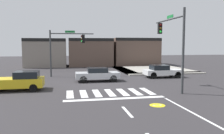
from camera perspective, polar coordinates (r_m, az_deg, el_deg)
name	(u,v)px	position (r m, az deg, el deg)	size (l,w,h in m)	color
ground_plane	(101,83)	(21.23, -2.79, -4.07)	(120.00, 120.00, 0.00)	#302D30
crosswalk_near	(110,93)	(16.87, -0.55, -6.51)	(6.36, 2.69, 0.01)	silver
lane_markings	(163,122)	(10.77, 12.74, -13.55)	(6.80, 18.75, 0.01)	white
bike_detector_marking	(157,105)	(13.62, 11.45, -9.51)	(0.92, 0.92, 0.01)	yellow
curb_corner_northeast	(150,70)	(32.45, 9.72, -0.74)	(10.00, 10.60, 0.15)	#9E998E
storefront_row	(96,52)	(40.06, -4.06, 3.82)	(23.02, 6.73, 4.88)	gray
traffic_signal_northwest	(66,44)	(26.11, -11.57, 5.67)	(4.96, 0.32, 5.25)	#383A3D
traffic_signal_southeast	(172,37)	(18.55, 15.02, 7.44)	(0.32, 5.11, 6.19)	#383A3D
car_yellow	(18,81)	(19.09, -22.70, -3.31)	(4.14, 1.86, 1.49)	gold
car_silver	(97,74)	(22.18, -3.73, -1.86)	(4.25, 1.78, 1.34)	#B7BABF
car_white	(162,71)	(25.49, 12.56, -1.01)	(4.12, 1.78, 1.38)	white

